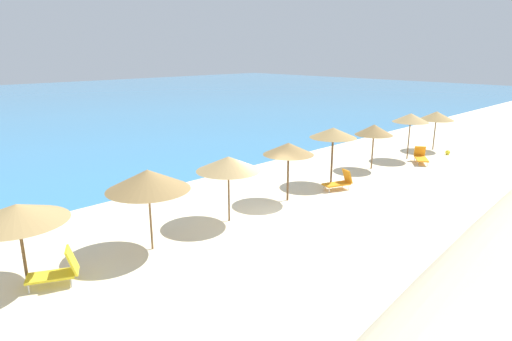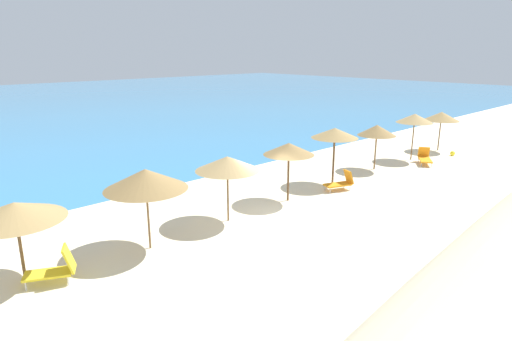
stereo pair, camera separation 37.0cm
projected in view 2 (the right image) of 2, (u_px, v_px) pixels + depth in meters
The scene contains 13 objects.
ground_plane at pixel (281, 221), 16.89m from camera, with size 160.00×160.00×0.00m, color beige.
beach_umbrella_2 at pixel (15, 211), 11.96m from camera, with size 2.68×2.68×2.38m.
beach_umbrella_3 at pixel (146, 179), 13.93m from camera, with size 2.70×2.70×2.74m.
beach_umbrella_4 at pixel (227, 164), 16.33m from camera, with size 2.44×2.44×2.57m.
beach_umbrella_5 at pixel (289, 149), 18.57m from camera, with size 2.20×2.20×2.59m.
beach_umbrella_6 at pixel (335, 133), 20.97m from camera, with size 2.28×2.28×2.79m.
beach_umbrella_7 at pixel (377, 130), 23.67m from camera, with size 2.07×2.07×2.49m.
beach_umbrella_8 at pixel (415, 118), 25.70m from camera, with size 2.13×2.13×2.79m.
beach_umbrella_9 at pixel (441, 116), 28.22m from camera, with size 2.23×2.23×2.55m.
lounge_chair_0 at pixel (425, 158), 25.35m from camera, with size 1.63×1.39×0.89m.
lounge_chair_2 at pixel (341, 182), 20.53m from camera, with size 1.49×1.03×0.93m.
lounge_chair_3 at pixel (55, 269), 12.29m from camera, with size 1.50×1.17×1.07m.
beach_ball at pixel (453, 153), 27.31m from camera, with size 0.30×0.30×0.30m, color yellow.
Camera 2 is at (-11.51, -10.81, 6.39)m, focal length 30.53 mm.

